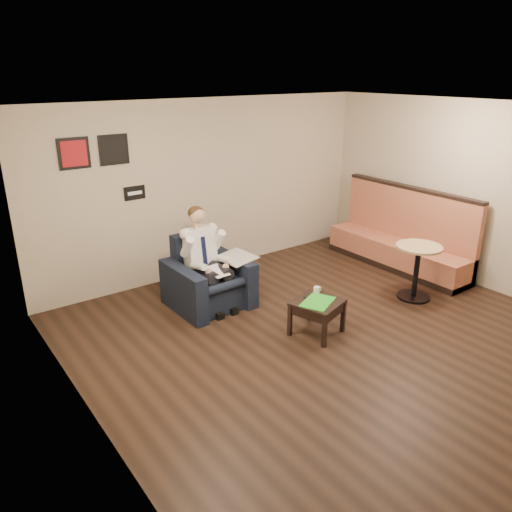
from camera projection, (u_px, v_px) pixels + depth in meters
ground at (338, 339)px, 6.31m from camera, size 6.00×6.00×0.00m
wall_back at (210, 188)px, 8.07m from camera, size 6.00×0.02×2.80m
wall_left at (90, 301)px, 4.15m from camera, size 0.02×6.00×2.80m
wall_right at (486, 197)px, 7.47m from camera, size 0.02×6.00×2.80m
ceiling at (353, 110)px, 5.32m from camera, size 6.00×6.00×0.02m
seating_sign at (135, 193)px, 7.30m from camera, size 0.32×0.02×0.20m
art_print_left at (74, 153)px, 6.63m from camera, size 0.42×0.03×0.42m
art_print_right at (114, 150)px, 6.94m from camera, size 0.42×0.03×0.42m
armchair at (208, 273)px, 7.05m from camera, size 1.04×1.04×0.99m
seated_man at (213, 264)px, 6.89m from camera, size 0.66×0.98×1.36m
lap_papers at (217, 271)px, 6.83m from camera, size 0.25×0.34×0.01m
newspaper at (236, 257)px, 7.14m from camera, size 0.47×0.57×0.01m
side_table at (317, 317)px, 6.38m from camera, size 0.70×0.70×0.46m
green_folder at (318, 302)px, 6.26m from camera, size 0.55×0.49×0.01m
coffee_mug at (317, 290)px, 6.49m from camera, size 0.10×0.10×0.10m
smartphone at (309, 296)px, 6.42m from camera, size 0.15×0.09×0.01m
banquette at (399, 229)px, 8.40m from camera, size 0.63×2.62×1.34m
cafe_table at (416, 272)px, 7.31m from camera, size 0.70×0.70×0.82m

